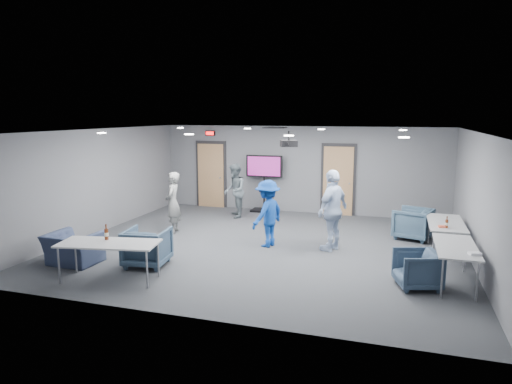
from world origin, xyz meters
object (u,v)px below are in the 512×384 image
(chair_front_b, at_px, (73,248))
(table_front_left, at_px, (109,245))
(chair_right_c, at_px, (417,269))
(person_a, at_px, (173,203))
(table_right_a, at_px, (446,224))
(projector, at_px, (289,143))
(person_b, at_px, (235,191))
(person_d, at_px, (268,213))
(bottle_right, at_px, (447,224))
(table_right_b, at_px, (456,248))
(tv_stand, at_px, (264,180))
(bottle_front, at_px, (106,234))
(person_c, at_px, (333,210))
(chair_right_a, at_px, (413,224))
(chair_front_a, at_px, (147,247))

(chair_front_b, distance_m, table_front_left, 1.47)
(chair_right_c, bearing_deg, table_front_left, -93.43)
(person_a, height_order, table_right_a, person_a)
(table_right_a, bearing_deg, projector, 93.52)
(projector, bearing_deg, person_b, 111.06)
(person_a, height_order, person_d, person_a)
(table_right_a, xyz_separation_m, bottle_right, (-0.04, -0.55, 0.14))
(table_right_a, bearing_deg, table_right_b, -180.00)
(table_front_left, relative_size, tv_stand, 1.08)
(person_b, xyz_separation_m, projector, (2.18, -2.28, 1.59))
(bottle_right, bearing_deg, bottle_front, -155.07)
(person_b, bearing_deg, person_c, 29.94)
(person_d, height_order, projector, projector)
(chair_right_a, distance_m, chair_front_a, 6.45)
(person_b, bearing_deg, bottle_front, -28.71)
(person_c, distance_m, chair_front_a, 4.14)
(chair_front_a, bearing_deg, person_a, -81.96)
(table_right_b, bearing_deg, table_right_a, 0.00)
(chair_front_b, bearing_deg, person_d, -142.98)
(chair_right_a, height_order, chair_right_c, chair_right_a)
(chair_right_a, xyz_separation_m, table_right_b, (0.65, -3.02, 0.29))
(person_b, xyz_separation_m, bottle_right, (5.66, -2.61, 0.01))
(chair_right_a, bearing_deg, person_c, -31.28)
(bottle_right, bearing_deg, chair_right_c, -109.57)
(table_right_b, distance_m, table_front_left, 6.35)
(person_a, relative_size, chair_right_c, 2.16)
(chair_right_a, relative_size, table_front_left, 0.44)
(chair_front_a, height_order, table_right_a, chair_front_a)
(person_b, relative_size, chair_front_a, 1.89)
(person_c, relative_size, table_right_b, 1.10)
(chair_right_c, bearing_deg, chair_front_b, -100.96)
(bottle_front, bearing_deg, table_right_b, 13.82)
(person_d, relative_size, chair_right_c, 2.12)
(table_front_left, distance_m, bottle_front, 0.27)
(person_b, xyz_separation_m, table_front_left, (-0.41, -5.66, -0.12))
(bottle_front, bearing_deg, chair_right_c, 11.87)
(chair_front_a, bearing_deg, tv_stand, -105.74)
(table_right_a, bearing_deg, chair_front_b, 112.07)
(person_a, relative_size, table_right_a, 0.90)
(person_b, height_order, tv_stand, tv_stand)
(table_front_left, xyz_separation_m, bottle_right, (6.07, 3.05, 0.14))
(bottle_front, bearing_deg, table_right_a, 28.78)
(projector, bearing_deg, chair_front_a, -157.11)
(person_b, xyz_separation_m, table_right_b, (5.70, -3.96, -0.13))
(person_a, height_order, bottle_right, person_a)
(bottle_front, xyz_separation_m, tv_stand, (1.17, 6.59, 0.18))
(chair_right_a, distance_m, bottle_right, 1.83)
(person_c, xyz_separation_m, chair_front_b, (-4.98, -2.58, -0.60))
(person_d, height_order, chair_front_a, person_d)
(person_a, distance_m, person_c, 4.19)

